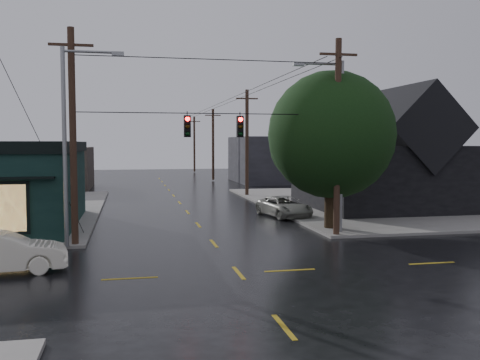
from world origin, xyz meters
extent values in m
plane|color=black|center=(0.00, 0.00, 0.00)|extent=(160.00, 160.00, 0.00)
cube|color=slate|center=(20.00, 20.00, 0.07)|extent=(28.00, 28.00, 0.15)
cube|color=black|center=(15.00, 17.00, 2.40)|extent=(12.00, 11.00, 4.50)
cylinder|color=black|center=(7.00, 8.60, 1.95)|extent=(0.70, 0.70, 3.59)
sphere|color=black|center=(7.00, 8.60, 5.32)|extent=(7.04, 7.04, 7.04)
cylinder|color=black|center=(0.00, 6.50, 6.30)|extent=(13.00, 0.04, 0.04)
cube|color=#332725|center=(-14.00, 40.00, 2.20)|extent=(12.00, 10.00, 4.40)
cube|color=#242428|center=(16.00, 45.00, 2.80)|extent=(14.00, 12.00, 5.60)
imported|color=silver|center=(-8.71, 1.72, 0.79)|extent=(4.95, 2.23, 1.58)
imported|color=gray|center=(6.00, 14.35, 0.68)|extent=(3.13, 5.21, 1.35)
camera|label=1|loc=(-3.95, -19.33, 4.88)|focal=40.00mm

